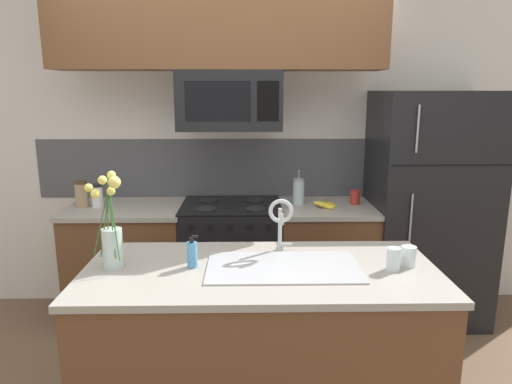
{
  "coord_description": "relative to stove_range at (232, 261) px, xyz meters",
  "views": [
    {
      "loc": [
        0.13,
        -2.49,
        1.77
      ],
      "look_at": [
        0.18,
        0.27,
        1.16
      ],
      "focal_mm": 32.0,
      "sensor_mm": 36.0,
      "label": 1
    }
  ],
  "objects": [
    {
      "name": "refrigerator",
      "position": [
        1.52,
        0.02,
        0.42
      ],
      "size": [
        0.86,
        0.74,
        1.77
      ],
      "color": "black",
      "rests_on": "ground"
    },
    {
      "name": "storage_jar_tall",
      "position": [
        -1.13,
        0.0,
        0.55
      ],
      "size": [
        0.1,
        0.1,
        0.2
      ],
      "color": "#997F5B",
      "rests_on": "back_counter_left"
    },
    {
      "name": "splash_band",
      "position": [
        -0.0,
        0.32,
        0.69
      ],
      "size": [
        3.17,
        0.01,
        0.48
      ],
      "primitive_type": "cube",
      "color": "#4C4C51",
      "rests_on": "rear_partition"
    },
    {
      "name": "stove_range",
      "position": [
        0.0,
        0.0,
        0.0
      ],
      "size": [
        0.76,
        0.64,
        0.93
      ],
      "color": "black",
      "rests_on": "ground"
    },
    {
      "name": "spare_glass",
      "position": [
        0.93,
        -1.24,
        0.5
      ],
      "size": [
        0.08,
        0.08,
        0.1
      ],
      "color": "silver",
      "rests_on": "island_counter"
    },
    {
      "name": "back_counter_left",
      "position": [
        -0.81,
        0.0,
        -0.01
      ],
      "size": [
        0.88,
        0.65,
        0.91
      ],
      "color": "brown",
      "rests_on": "ground"
    },
    {
      "name": "dish_soap_bottle",
      "position": [
        -0.15,
        -1.23,
        0.52
      ],
      "size": [
        0.06,
        0.05,
        0.16
      ],
      "color": "#4C93C6",
      "rests_on": "island_counter"
    },
    {
      "name": "upper_cabinet_band",
      "position": [
        -0.07,
        -0.05,
        1.75
      ],
      "size": [
        2.32,
        0.34,
        0.6
      ],
      "primitive_type": "cube",
      "color": "brown"
    },
    {
      "name": "rear_partition",
      "position": [
        0.3,
        0.38,
        0.84
      ],
      "size": [
        5.2,
        0.1,
        2.6
      ],
      "primitive_type": "cube",
      "color": "silver",
      "rests_on": "ground"
    },
    {
      "name": "island_counter",
      "position": [
        0.19,
        -1.25,
        -0.01
      ],
      "size": [
        1.76,
        0.8,
        0.91
      ],
      "color": "brown",
      "rests_on": "ground"
    },
    {
      "name": "kitchen_sink",
      "position": [
        0.3,
        -1.25,
        0.38
      ],
      "size": [
        0.76,
        0.43,
        0.16
      ],
      "color": "#ADAFB5",
      "rests_on": "island_counter"
    },
    {
      "name": "back_counter_right",
      "position": [
        0.73,
        0.0,
        -0.01
      ],
      "size": [
        0.74,
        0.65,
        0.91
      ],
      "color": "brown",
      "rests_on": "ground"
    },
    {
      "name": "drinking_glass",
      "position": [
        0.84,
        -1.29,
        0.51
      ],
      "size": [
        0.07,
        0.07,
        0.11
      ],
      "color": "silver",
      "rests_on": "island_counter"
    },
    {
      "name": "microwave",
      "position": [
        0.0,
        -0.02,
        1.24
      ],
      "size": [
        0.74,
        0.4,
        0.42
      ],
      "color": "black"
    },
    {
      "name": "french_press",
      "position": [
        0.52,
        0.06,
        0.55
      ],
      "size": [
        0.09,
        0.09,
        0.27
      ],
      "color": "silver",
      "rests_on": "back_counter_right"
    },
    {
      "name": "sink_faucet",
      "position": [
        0.3,
        -1.04,
        0.65
      ],
      "size": [
        0.14,
        0.14,
        0.31
      ],
      "color": "#B7BABF",
      "rests_on": "island_counter"
    },
    {
      "name": "coffee_tin",
      "position": [
        0.96,
        0.05,
        0.5
      ],
      "size": [
        0.08,
        0.08,
        0.11
      ],
      "primitive_type": "cylinder",
      "color": "#B22D23",
      "rests_on": "back_counter_right"
    },
    {
      "name": "flower_vase",
      "position": [
        -0.54,
        -1.23,
        0.6
      ],
      "size": [
        0.2,
        0.17,
        0.48
      ],
      "color": "silver",
      "rests_on": "island_counter"
    },
    {
      "name": "banana_bunch",
      "position": [
        0.71,
        -0.06,
        0.47
      ],
      "size": [
        0.19,
        0.16,
        0.08
      ],
      "color": "yellow",
      "rests_on": "back_counter_right"
    },
    {
      "name": "storage_jar_medium",
      "position": [
        -1.02,
        0.0,
        0.53
      ],
      "size": [
        0.09,
        0.09,
        0.17
      ],
      "color": "silver",
      "rests_on": "back_counter_left"
    }
  ]
}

